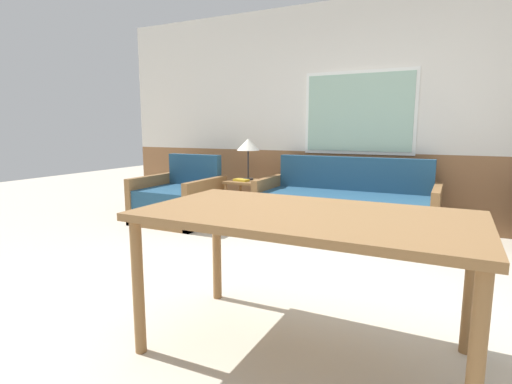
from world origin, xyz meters
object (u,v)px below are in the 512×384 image
at_px(armchair, 179,202).
at_px(table_lamp, 248,146).
at_px(dining_table, 305,227).
at_px(side_table, 246,189).
at_px(couch, 344,210).

height_order(armchair, table_lamp, table_lamp).
bearing_deg(armchair, dining_table, -53.06).
relative_size(side_table, table_lamp, 1.00).
distance_m(couch, armchair, 2.05).
relative_size(couch, armchair, 2.12).
bearing_deg(couch, table_lamp, 176.48).
height_order(armchair, dining_table, armchair).
distance_m(table_lamp, dining_table, 3.13).
bearing_deg(side_table, dining_table, -56.35).
relative_size(table_lamp, dining_table, 0.31).
height_order(couch, side_table, couch).
relative_size(couch, dining_table, 1.18).
bearing_deg(armchair, side_table, 17.32).
height_order(side_table, dining_table, dining_table).
distance_m(couch, table_lamp, 1.45).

